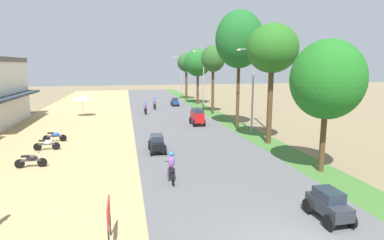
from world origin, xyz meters
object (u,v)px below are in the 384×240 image
(motorbike_ahead_third, at_px, (155,104))
(car_hatchback_charcoal, at_px, (329,204))
(median_tree_fourth, at_px, (213,59))
(streetlamp_mid, at_px, (204,75))
(streetlamp_near, at_px, (253,85))
(car_hatchback_blue, at_px, (175,101))
(parked_motorbike_nearest, at_px, (31,160))
(median_tree_third, at_px, (239,40))
(street_signboard, at_px, (109,215))
(motorbike_ahead_second, at_px, (145,108))
(streetlamp_far, at_px, (181,73))
(median_tree_second, at_px, (272,49))
(motorbike_foreground_rider, at_px, (171,167))
(utility_pole_near, at_px, (269,76))
(car_van_red, at_px, (197,116))
(car_sedan_black, at_px, (157,143))
(vendor_umbrella, at_px, (82,98))
(median_tree_sixth, at_px, (186,63))
(parked_motorbike_second, at_px, (47,144))
(parked_motorbike_third, at_px, (55,136))
(median_tree_nearest, at_px, (327,80))
(median_tree_fifth, at_px, (198,63))

(motorbike_ahead_third, bearing_deg, car_hatchback_charcoal, -83.48)
(median_tree_fourth, bearing_deg, streetlamp_mid, 87.59)
(streetlamp_near, bearing_deg, car_hatchback_blue, 100.49)
(parked_motorbike_nearest, xyz_separation_m, median_tree_third, (16.16, 8.83, 7.87))
(streetlamp_mid, bearing_deg, street_signboard, -109.43)
(median_tree_fourth, distance_m, motorbike_ahead_second, 10.28)
(streetlamp_far, bearing_deg, median_tree_second, -90.16)
(car_hatchback_charcoal, distance_m, motorbike_foreground_rider, 7.60)
(median_tree_fourth, relative_size, car_hatchback_charcoal, 4.22)
(median_tree_fourth, bearing_deg, median_tree_third, -90.83)
(utility_pole_near, bearing_deg, motorbike_ahead_second, 133.88)
(median_tree_second, relative_size, car_van_red, 3.77)
(motorbike_ahead_second, bearing_deg, street_signboard, -96.14)
(car_hatchback_charcoal, bearing_deg, utility_pole_near, 71.82)
(street_signboard, relative_size, median_tree_second, 0.17)
(car_sedan_black, height_order, motorbike_ahead_third, motorbike_ahead_third)
(vendor_umbrella, height_order, median_tree_sixth, median_tree_sixth)
(utility_pole_near, xyz_separation_m, motorbike_foreground_rider, (-11.04, -11.82, -4.22))
(median_tree_fourth, relative_size, motorbike_ahead_second, 4.69)
(parked_motorbike_second, bearing_deg, car_sedan_black, -15.57)
(parked_motorbike_third, relative_size, car_van_red, 0.75)
(median_tree_fourth, bearing_deg, median_tree_second, -89.51)
(median_tree_nearest, relative_size, median_tree_sixth, 0.92)
(street_signboard, distance_m, car_hatchback_blue, 36.45)
(streetlamp_near, distance_m, motorbike_ahead_third, 18.80)
(motorbike_ahead_second, bearing_deg, median_tree_nearest, -69.89)
(parked_motorbike_nearest, xyz_separation_m, median_tree_fifth, (16.69, 28.05, 5.90))
(car_hatchback_charcoal, bearing_deg, motorbike_ahead_second, 100.44)
(parked_motorbike_second, relative_size, car_hatchback_charcoal, 0.90)
(streetlamp_mid, bearing_deg, car_van_red, -106.86)
(median_tree_second, xyz_separation_m, median_tree_sixth, (-0.22, 32.28, -0.80))
(median_tree_sixth, bearing_deg, streetlamp_far, 87.23)
(median_tree_fifth, distance_m, car_hatchback_charcoal, 38.00)
(median_tree_nearest, xyz_separation_m, car_sedan_black, (-8.83, 5.93, -4.54))
(median_tree_second, height_order, car_van_red, median_tree_second)
(motorbike_ahead_third, bearing_deg, streetlamp_far, 69.04)
(car_hatchback_blue, bearing_deg, median_tree_sixth, 68.06)
(motorbike_ahead_second, bearing_deg, motorbike_foreground_rider, -90.40)
(parked_motorbike_third, relative_size, median_tree_nearest, 0.24)
(median_tree_nearest, relative_size, car_hatchback_charcoal, 3.71)
(streetlamp_mid, height_order, motorbike_ahead_third, streetlamp_mid)
(vendor_umbrella, xyz_separation_m, car_sedan_black, (7.04, -17.30, -1.57))
(streetlamp_near, relative_size, motorbike_ahead_second, 4.17)
(parked_motorbike_third, xyz_separation_m, car_hatchback_blue, (12.79, 19.86, 0.19))
(car_van_red, xyz_separation_m, motorbike_ahead_second, (-4.68, 8.20, -0.17))
(median_tree_second, xyz_separation_m, motorbike_foreground_rider, (-8.63, -6.58, -6.39))
(median_tree_third, height_order, streetlamp_near, median_tree_third)
(street_signboard, relative_size, median_tree_fourth, 0.18)
(vendor_umbrella, bearing_deg, median_tree_fourth, -3.71)
(median_tree_fourth, bearing_deg, car_hatchback_charcoal, -96.42)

